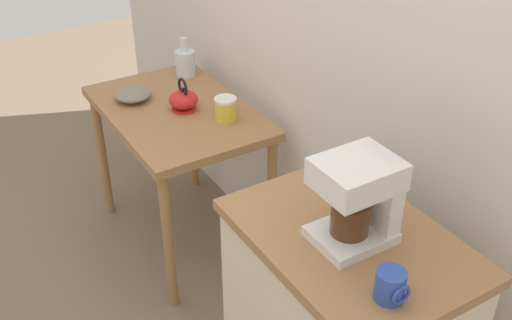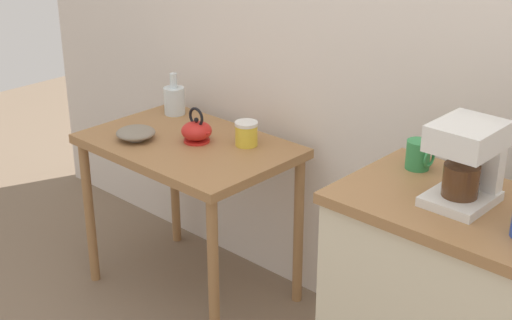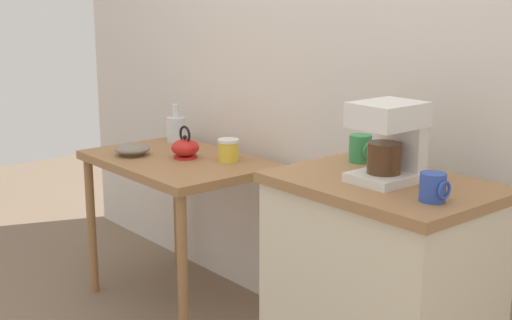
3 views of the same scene
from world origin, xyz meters
name	(u,v)px [view 3 (image 3 of 3)]	position (x,y,z in m)	size (l,w,h in m)	color
back_wall	(359,16)	(0.10, 0.43, 1.40)	(4.40, 0.10, 2.80)	silver
wooden_table	(178,177)	(-0.64, 0.02, 0.64)	(0.89, 0.60, 0.74)	#9E7044
kitchen_counter	(379,306)	(0.64, -0.01, 0.45)	(0.73, 0.51, 0.90)	beige
bowl_stoneware	(132,149)	(-0.82, -0.11, 0.77)	(0.17, 0.17, 0.05)	gray
teakettle	(185,148)	(-0.61, 0.05, 0.79)	(0.16, 0.13, 0.15)	red
glass_carafe_vase	(176,128)	(-0.94, 0.22, 0.81)	(0.10, 0.10, 0.20)	silver
canister_enamel	(228,150)	(-0.43, 0.16, 0.79)	(0.10, 0.10, 0.10)	gold
coffee_maker	(391,138)	(0.65, 0.00, 1.04)	(0.18, 0.22, 0.26)	white
mug_tall_green	(361,149)	(0.41, 0.12, 0.94)	(0.09, 0.08, 0.10)	#338C4C
mug_blue	(433,187)	(0.88, -0.09, 0.94)	(0.08, 0.08, 0.09)	#2D4CAD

